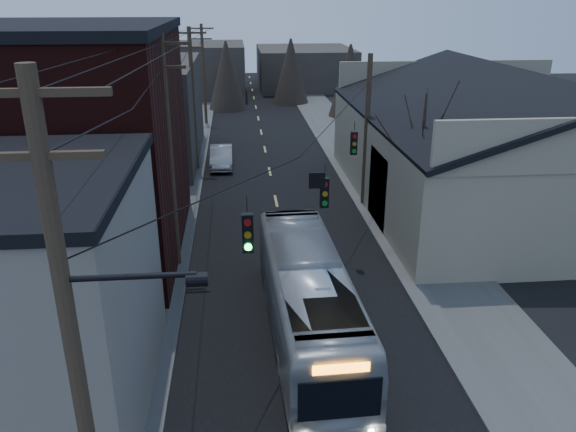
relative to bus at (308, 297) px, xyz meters
name	(u,v)px	position (x,y,z in m)	size (l,w,h in m)	color
road_surface	(272,180)	(-0.10, 18.08, -1.52)	(9.00, 110.00, 0.02)	black
sidewalk_left	(171,182)	(-6.60, 18.08, -1.47)	(4.00, 110.00, 0.12)	#474744
sidewalk_right	(369,177)	(6.40, 18.08, -1.47)	(4.00, 110.00, 0.12)	#474744
building_brick	(61,149)	(-10.10, 8.08, 3.47)	(10.00, 12.00, 10.00)	black
building_left_far	(134,112)	(-9.60, 24.08, 1.97)	(9.00, 14.00, 7.00)	#37302C
warehouse	(501,156)	(12.90, 13.08, 1.17)	(16.16, 20.60, 7.73)	gray
building_far_left	(203,69)	(-6.10, 53.08, 1.47)	(10.00, 12.00, 6.00)	#37302C
building_far_right	(305,68)	(6.90, 58.08, 0.97)	(12.00, 14.00, 5.00)	#37302C
bare_tree	(420,169)	(6.40, 8.08, 2.07)	(0.40, 0.40, 7.20)	black
utility_lines	(219,126)	(-3.21, 12.22, 3.43)	(11.24, 45.28, 10.50)	#382B1E
bus	(308,297)	(0.00, 0.00, 0.00)	(2.56, 10.96, 3.05)	#9EA5AA
parked_car	(221,157)	(-3.41, 21.60, -0.80)	(1.54, 4.41, 1.45)	#989A9F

